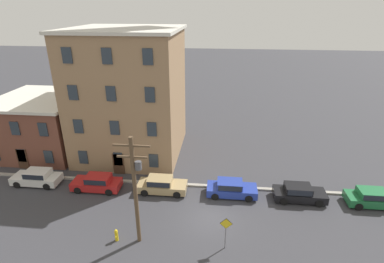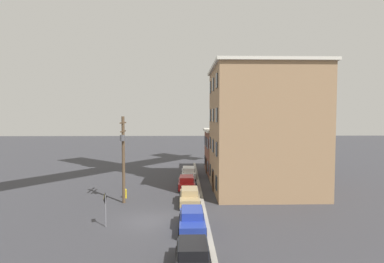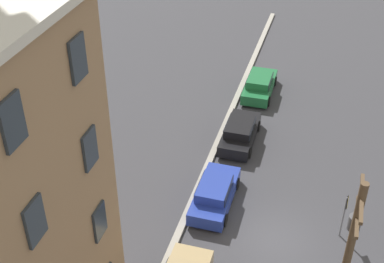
# 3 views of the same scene
# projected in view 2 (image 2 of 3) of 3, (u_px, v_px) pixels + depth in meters

# --- Properties ---
(ground_plane) EXTENTS (200.00, 200.00, 0.00)m
(ground_plane) POSITION_uv_depth(u_px,v_px,m) (149.00, 221.00, 23.43)
(ground_plane) COLOR #38383D
(kerb_strip) EXTENTS (56.00, 0.36, 0.16)m
(kerb_strip) POSITION_uv_depth(u_px,v_px,m) (206.00, 220.00, 23.54)
(kerb_strip) COLOR #9E998E
(kerb_strip) RESTS_ON ground_plane
(apartment_corner) EXTENTS (9.24, 9.82, 6.31)m
(apartment_corner) POSITION_uv_depth(u_px,v_px,m) (239.00, 151.00, 43.09)
(apartment_corner) COLOR brown
(apartment_corner) RESTS_ON ground_plane
(apartment_midblock) EXTENTS (11.24, 11.29, 13.61)m
(apartment_midblock) POSITION_uv_depth(u_px,v_px,m) (263.00, 129.00, 32.78)
(apartment_midblock) COLOR #9E7A56
(apartment_midblock) RESTS_ON ground_plane
(car_white) EXTENTS (4.40, 1.92, 1.43)m
(car_white) POSITION_uv_depth(u_px,v_px,m) (189.00, 172.00, 39.97)
(car_white) COLOR silver
(car_white) RESTS_ON ground_plane
(car_red) EXTENTS (4.40, 1.92, 1.43)m
(car_red) POSITION_uv_depth(u_px,v_px,m) (187.00, 182.00, 33.97)
(car_red) COLOR #B21E1E
(car_red) RESTS_ON ground_plane
(car_tan) EXTENTS (4.40, 1.92, 1.43)m
(car_tan) POSITION_uv_depth(u_px,v_px,m) (190.00, 196.00, 28.06)
(car_tan) COLOR tan
(car_tan) RESTS_ON ground_plane
(car_blue) EXTENTS (4.40, 1.92, 1.43)m
(car_blue) POSITION_uv_depth(u_px,v_px,m) (192.00, 219.00, 21.83)
(car_blue) COLOR #233899
(car_blue) RESTS_ON ground_plane
(car_black) EXTENTS (4.40, 1.92, 1.43)m
(car_black) POSITION_uv_depth(u_px,v_px,m) (193.00, 256.00, 16.01)
(car_black) COLOR black
(car_black) RESTS_ON ground_plane
(caution_sign) EXTENTS (0.87, 0.08, 2.58)m
(caution_sign) POSITION_uv_depth(u_px,v_px,m) (105.00, 204.00, 22.13)
(caution_sign) COLOR slate
(caution_sign) RESTS_ON ground_plane
(utility_pole) EXTENTS (2.40, 0.44, 8.20)m
(utility_pole) POSITION_uv_depth(u_px,v_px,m) (123.00, 155.00, 28.06)
(utility_pole) COLOR brown
(utility_pole) RESTS_ON ground_plane
(fire_hydrant) EXTENTS (0.24, 0.34, 0.96)m
(fire_hydrant) POSITION_uv_depth(u_px,v_px,m) (125.00, 193.00, 29.94)
(fire_hydrant) COLOR yellow
(fire_hydrant) RESTS_ON ground_plane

